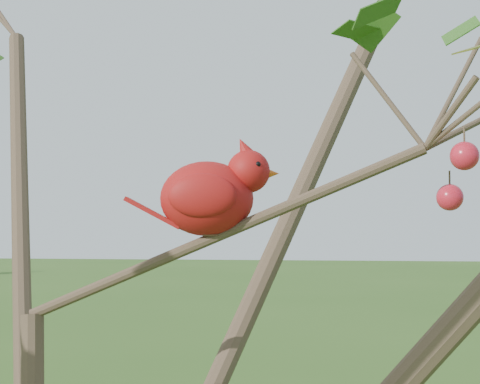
{
  "coord_description": "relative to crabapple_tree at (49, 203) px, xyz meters",
  "views": [
    {
      "loc": [
        0.42,
        -1.01,
        2.09
      ],
      "look_at": [
        0.28,
        0.08,
        2.14
      ],
      "focal_mm": 55.0,
      "sensor_mm": 36.0,
      "label": 1
    }
  ],
  "objects": [
    {
      "name": "distant_trees",
      "position": [
        2.19,
        25.02,
        -0.67
      ],
      "size": [
        38.75,
        14.47,
        3.4
      ],
      "color": "#422F23",
      "rests_on": "ground"
    },
    {
      "name": "cardinal",
      "position": [
        0.21,
        0.1,
        0.02
      ],
      "size": [
        0.23,
        0.13,
        0.16
      ],
      "rotation": [
        0.0,
        0.0,
        0.14
      ],
      "color": "#AF1B0F",
      "rests_on": "ground"
    },
    {
      "name": "crabapple_tree",
      "position": [
        0.0,
        0.0,
        0.0
      ],
      "size": [
        2.35,
        2.05,
        2.95
      ],
      "color": "#422F23",
      "rests_on": "ground"
    }
  ]
}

